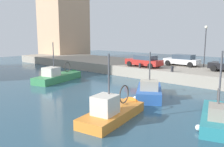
{
  "coord_description": "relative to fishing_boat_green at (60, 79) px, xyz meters",
  "views": [
    {
      "loc": [
        -14.88,
        -12.86,
        5.01
      ],
      "look_at": [
        2.39,
        1.96,
        1.2
      ],
      "focal_mm": 37.49,
      "sensor_mm": 36.0,
      "label": 1
    }
  ],
  "objects": [
    {
      "name": "mooring_bollard_south",
      "position": [
        6.78,
        -9.99,
        1.34
      ],
      "size": [
        0.28,
        0.28,
        0.55
      ],
      "primitive_type": "cylinder",
      "color": "#2D2D33",
      "rests_on": "quay_wall"
    },
    {
      "name": "fishing_boat_orange",
      "position": [
        -4.96,
        -12.15,
        0.03
      ],
      "size": [
        6.0,
        2.62,
        4.78
      ],
      "color": "orange",
      "rests_on": "ground"
    },
    {
      "name": "water_surface",
      "position": [
        -0.57,
        -7.99,
        -0.13
      ],
      "size": [
        80.0,
        80.0,
        0.0
      ],
      "primitive_type": "plane",
      "color": "#2D5166",
      "rests_on": "ground"
    },
    {
      "name": "fishing_boat_blue",
      "position": [
        0.67,
        -11.03,
        -0.03
      ],
      "size": [
        5.55,
        4.29,
        4.53
      ],
      "color": "#2D60B7",
      "rests_on": "ground"
    },
    {
      "name": "quay_streetlamp",
      "position": [
        12.43,
        -11.24,
        4.32
      ],
      "size": [
        0.36,
        0.36,
        4.83
      ],
      "color": "#38383D",
      "rests_on": "quay_wall"
    },
    {
      "name": "waterfront_building_central",
      "position": [
        14.86,
        18.09,
        9.26
      ],
      "size": [
        8.09,
        7.53,
        18.75
      ],
      "color": "tan",
      "rests_on": "ground"
    },
    {
      "name": "parked_car_white",
      "position": [
        11.94,
        -8.77,
        1.78
      ],
      "size": [
        2.03,
        4.21,
        1.39
      ],
      "color": "silver",
      "rests_on": "quay_wall"
    },
    {
      "name": "fishing_boat_teal",
      "position": [
        -1.7,
        -17.05,
        -0.03
      ],
      "size": [
        6.08,
        3.18,
        4.9
      ],
      "color": "teal",
      "rests_on": "ground"
    },
    {
      "name": "mooring_bollard_mid",
      "position": [
        6.78,
        -5.99,
        1.34
      ],
      "size": [
        0.28,
        0.28,
        0.55
      ],
      "primitive_type": "cylinder",
      "color": "#2D2D33",
      "rests_on": "quay_wall"
    },
    {
      "name": "quay_wall",
      "position": [
        10.93,
        -7.99,
        0.47
      ],
      "size": [
        9.0,
        56.0,
        1.2
      ],
      "primitive_type": "cube",
      "color": "#9E9384",
      "rests_on": "ground"
    },
    {
      "name": "parked_car_red",
      "position": [
        7.92,
        -5.82,
        1.78
      ],
      "size": [
        2.06,
        4.44,
        1.38
      ],
      "color": "red",
      "rests_on": "quay_wall"
    },
    {
      "name": "fishing_boat_green",
      "position": [
        0.0,
        0.0,
        0.0
      ],
      "size": [
        7.03,
        3.36,
        5.08
      ],
      "color": "#388951",
      "rests_on": "ground"
    }
  ]
}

